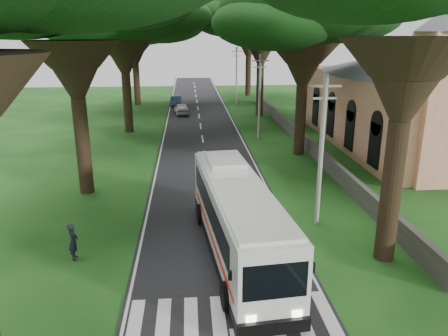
% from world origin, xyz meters
% --- Properties ---
extents(ground, '(140.00, 140.00, 0.00)m').
position_xyz_m(ground, '(0.00, 0.00, 0.00)').
color(ground, '#194614').
rests_on(ground, ground).
extents(road, '(8.00, 120.00, 0.04)m').
position_xyz_m(road, '(0.00, 25.00, 0.01)').
color(road, black).
rests_on(road, ground).
extents(crosswalk, '(8.00, 3.00, 0.01)m').
position_xyz_m(crosswalk, '(0.00, -2.00, 0.00)').
color(crosswalk, silver).
rests_on(crosswalk, ground).
extents(property_wall, '(0.35, 50.00, 1.20)m').
position_xyz_m(property_wall, '(9.00, 24.00, 0.60)').
color(property_wall, '#383533').
rests_on(property_wall, ground).
extents(church, '(14.00, 24.00, 11.60)m').
position_xyz_m(church, '(17.86, 21.55, 4.91)').
color(church, tan).
rests_on(church, ground).
extents(pole_near, '(1.60, 0.24, 8.00)m').
position_xyz_m(pole_near, '(5.50, 6.00, 4.18)').
color(pole_near, gray).
rests_on(pole_near, ground).
extents(pole_mid, '(1.60, 0.24, 8.00)m').
position_xyz_m(pole_mid, '(5.50, 26.00, 4.18)').
color(pole_mid, gray).
rests_on(pole_mid, ground).
extents(pole_far, '(1.60, 0.24, 8.00)m').
position_xyz_m(pole_far, '(5.50, 46.00, 4.18)').
color(pole_far, gray).
rests_on(pole_far, ground).
extents(tree_l_midb, '(14.71, 14.71, 15.19)m').
position_xyz_m(tree_l_midb, '(-7.50, 30.00, 11.95)').
color(tree_l_midb, black).
rests_on(tree_l_midb, ground).
extents(tree_l_far, '(16.36, 16.36, 14.97)m').
position_xyz_m(tree_l_far, '(-8.50, 48.00, 11.43)').
color(tree_l_far, black).
rests_on(tree_l_far, ground).
extents(tree_r_mida, '(13.65, 13.65, 14.64)m').
position_xyz_m(tree_r_mida, '(8.00, 20.00, 11.59)').
color(tree_r_mida, black).
rests_on(tree_r_mida, ground).
extents(tree_r_midb, '(15.73, 15.73, 16.14)m').
position_xyz_m(tree_r_midb, '(7.50, 38.00, 12.70)').
color(tree_r_midb, black).
rests_on(tree_r_midb, ground).
extents(tree_r_far, '(15.58, 15.58, 15.91)m').
position_xyz_m(tree_r_far, '(8.50, 56.00, 12.50)').
color(tree_r_far, black).
rests_on(tree_r_far, ground).
extents(coach_bus, '(3.67, 12.19, 3.54)m').
position_xyz_m(coach_bus, '(0.79, 2.88, 1.90)').
color(coach_bus, silver).
rests_on(coach_bus, ground).
extents(distant_car_a, '(2.16, 4.34, 1.42)m').
position_xyz_m(distant_car_a, '(-2.13, 39.37, 0.74)').
color(distant_car_a, '#9E9DA1').
rests_on(distant_car_a, road).
extents(distant_car_b, '(1.64, 4.05, 1.31)m').
position_xyz_m(distant_car_b, '(-3.00, 46.24, 0.68)').
color(distant_car_b, navy).
rests_on(distant_car_b, road).
extents(pedestrian, '(0.47, 0.66, 1.73)m').
position_xyz_m(pedestrian, '(-6.67, 3.09, 0.86)').
color(pedestrian, black).
rests_on(pedestrian, ground).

